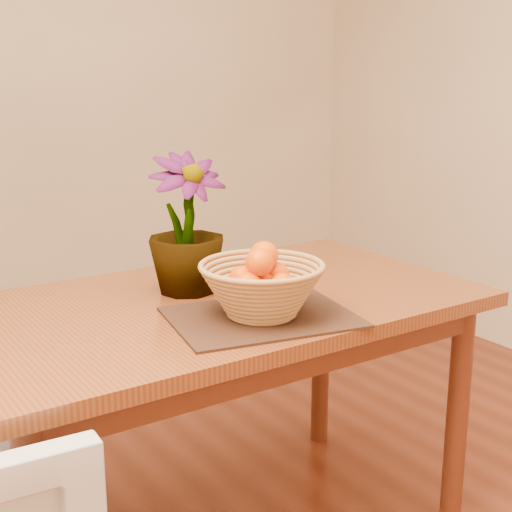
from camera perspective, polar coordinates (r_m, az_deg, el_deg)
wall_back at (r=3.66m, az=-19.40°, el=13.67°), size 4.00×0.02×2.70m
table at (r=1.96m, az=-2.92°, el=-5.81°), size 1.40×0.80×0.75m
placemat at (r=1.77m, az=0.45°, el=-4.91°), size 0.50×0.41×0.01m
wicker_basket at (r=1.75m, az=0.46°, el=-2.86°), size 0.31×0.31×0.13m
orange_pile at (r=1.74m, az=0.47°, el=-1.50°), size 0.18×0.18×0.13m
potted_plant at (r=1.95m, az=-5.61°, el=2.56°), size 0.22×0.22×0.38m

